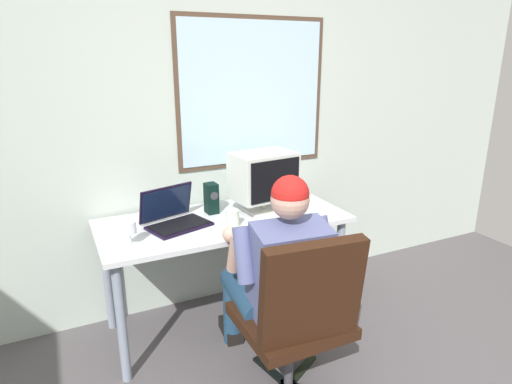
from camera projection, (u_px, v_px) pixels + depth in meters
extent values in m
cube|color=#B4C2B6|center=(197.00, 122.00, 2.93)|extent=(5.90, 0.06, 2.64)
cube|color=#4C3828|center=(253.00, 93.00, 3.01)|extent=(1.11, 0.01, 1.02)
cube|color=silver|center=(253.00, 93.00, 3.00)|extent=(1.05, 0.02, 0.96)
cylinder|color=gray|center=(122.00, 324.00, 2.34)|extent=(0.05, 0.05, 0.73)
cylinder|color=gray|center=(339.00, 270.00, 2.93)|extent=(0.05, 0.05, 0.73)
cylinder|color=gray|center=(107.00, 278.00, 2.82)|extent=(0.05, 0.05, 0.73)
cylinder|color=gray|center=(296.00, 240.00, 3.40)|extent=(0.05, 0.05, 0.73)
cube|color=silver|center=(224.00, 221.00, 2.76)|extent=(1.56, 0.69, 0.03)
cube|color=black|center=(301.00, 371.00, 2.50)|extent=(0.28, 0.18, 0.02)
cube|color=black|center=(271.00, 371.00, 2.49)|extent=(0.10, 0.30, 0.02)
cylinder|color=#3F3F44|center=(289.00, 355.00, 2.32)|extent=(0.05, 0.05, 0.39)
cube|color=black|center=(290.00, 320.00, 2.26)|extent=(0.52, 0.52, 0.06)
cube|color=black|center=(312.00, 293.00, 1.97)|extent=(0.50, 0.17, 0.52)
cylinder|color=navy|center=(296.00, 286.00, 2.54)|extent=(0.20, 0.48, 0.15)
cylinder|color=navy|center=(280.00, 300.00, 2.82)|extent=(0.12, 0.12, 0.46)
cube|color=black|center=(276.00, 320.00, 2.93)|extent=(0.12, 0.25, 0.08)
cylinder|color=navy|center=(244.00, 295.00, 2.43)|extent=(0.20, 0.48, 0.15)
cylinder|color=navy|center=(233.00, 309.00, 2.71)|extent=(0.12, 0.12, 0.46)
cube|color=black|center=(231.00, 329.00, 2.82)|extent=(0.12, 0.25, 0.08)
cube|color=#525988|center=(288.00, 270.00, 2.20)|extent=(0.41, 0.33, 0.52)
sphere|color=tan|center=(290.00, 200.00, 2.09)|extent=(0.19, 0.19, 0.19)
sphere|color=red|center=(290.00, 194.00, 2.08)|extent=(0.19, 0.19, 0.19)
cylinder|color=#525988|center=(323.00, 243.00, 2.29)|extent=(0.11, 0.21, 0.29)
cylinder|color=tan|center=(314.00, 259.00, 2.41)|extent=(0.08, 0.09, 0.26)
sphere|color=tan|center=(311.00, 261.00, 2.45)|extent=(0.09, 0.09, 0.09)
cylinder|color=#525988|center=(244.00, 255.00, 2.15)|extent=(0.11, 0.19, 0.29)
cylinder|color=tan|center=(236.00, 252.00, 2.29)|extent=(0.09, 0.18, 0.27)
sphere|color=tan|center=(231.00, 234.00, 2.35)|extent=(0.09, 0.09, 0.09)
cube|color=beige|center=(263.00, 210.00, 2.88)|extent=(0.26, 0.21, 0.02)
cylinder|color=beige|center=(263.00, 203.00, 2.87)|extent=(0.04, 0.04, 0.08)
cube|color=silver|center=(263.00, 175.00, 2.81)|extent=(0.43, 0.31, 0.30)
cube|color=black|center=(276.00, 180.00, 2.70)|extent=(0.36, 0.05, 0.26)
cube|color=black|center=(179.00, 226.00, 2.61)|extent=(0.41, 0.32, 0.02)
cube|color=black|center=(179.00, 224.00, 2.61)|extent=(0.37, 0.29, 0.00)
cube|color=black|center=(166.00, 203.00, 2.67)|extent=(0.36, 0.16, 0.21)
cube|color=#0F1933|center=(167.00, 203.00, 2.67)|extent=(0.33, 0.14, 0.19)
cylinder|color=silver|center=(131.00, 244.00, 2.37)|extent=(0.07, 0.07, 0.00)
cylinder|color=silver|center=(130.00, 239.00, 2.36)|extent=(0.01, 0.01, 0.06)
cylinder|color=silver|center=(129.00, 228.00, 2.34)|extent=(0.07, 0.07, 0.07)
cylinder|color=#5C0516|center=(130.00, 231.00, 2.35)|extent=(0.07, 0.07, 0.03)
cube|color=black|center=(211.00, 198.00, 2.83)|extent=(0.08, 0.09, 0.20)
cylinder|color=#333338|center=(214.00, 196.00, 2.78)|extent=(0.05, 0.01, 0.05)
cylinder|color=silver|center=(233.00, 218.00, 2.62)|extent=(0.08, 0.08, 0.10)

